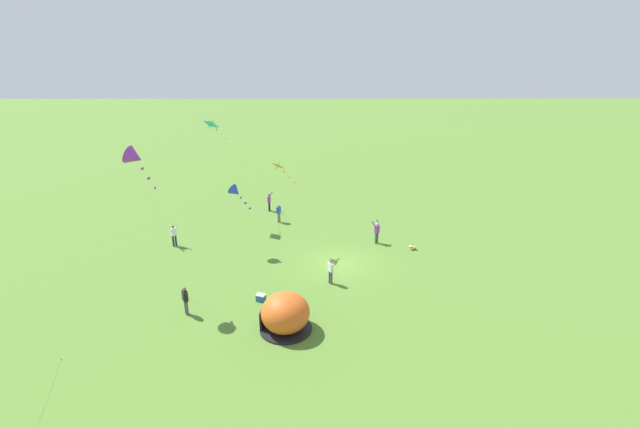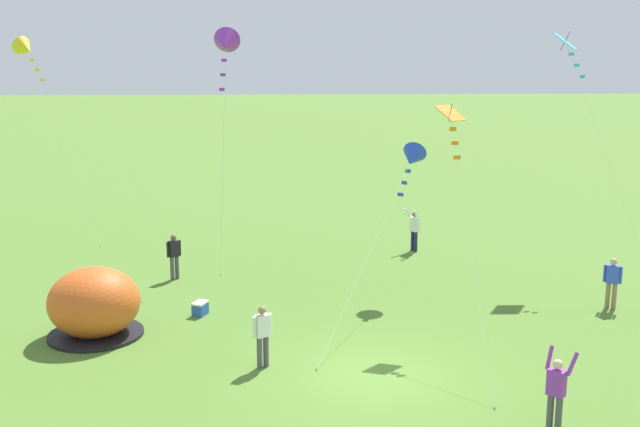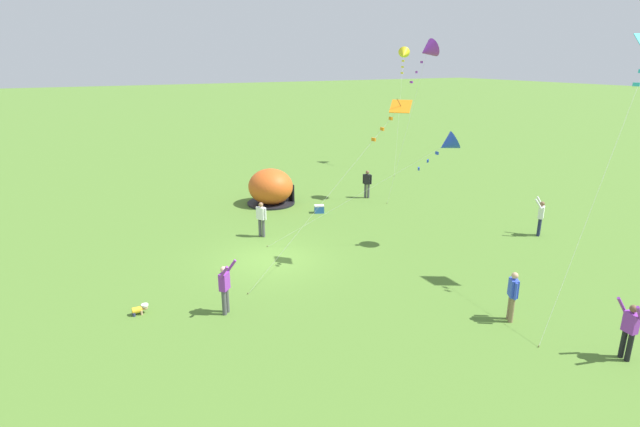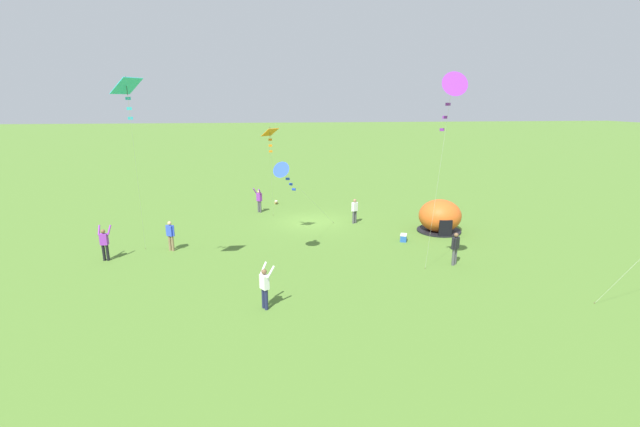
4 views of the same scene
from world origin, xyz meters
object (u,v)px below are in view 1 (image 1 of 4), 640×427
at_px(person_arms_raised, 377,231).
at_px(kite_orange, 282,170).
at_px(kite_blue, 236,192).
at_px(person_with_toddler, 279,212).
at_px(person_watching_sky, 185,299).
at_px(toddler_crawling, 413,248).
at_px(kite_purple, 135,157).
at_px(popup_tent, 285,313).
at_px(cooler_box, 261,298).
at_px(kite_cyan, 214,127).
at_px(person_far_back, 174,234).
at_px(person_near_tent, 331,270).
at_px(person_flying_kite, 269,201).

relative_size(person_arms_raised, kite_orange, 0.27).
bearing_deg(person_arms_raised, kite_blue, 97.96).
relative_size(person_with_toddler, person_watching_sky, 1.00).
xyz_separation_m(toddler_crawling, person_arms_raised, (1.32, 2.60, 0.82)).
distance_m(person_watching_sky, kite_purple, 8.33).
height_order(popup_tent, kite_purple, kite_purple).
height_order(cooler_box, person_with_toddler, person_with_toddler).
bearing_deg(kite_cyan, person_arms_raised, -109.81).
xyz_separation_m(person_with_toddler, person_far_back, (-5.24, 7.73, 0.03)).
bearing_deg(person_arms_raised, person_watching_sky, 129.57).
xyz_separation_m(person_with_toddler, person_watching_sky, (-14.92, 4.07, 0.00)).
xyz_separation_m(person_with_toddler, kite_orange, (-5.72, -0.85, 5.26)).
relative_size(toddler_crawling, person_watching_sky, 0.32).
relative_size(cooler_box, person_watching_sky, 0.37).
xyz_separation_m(cooler_box, person_arms_raised, (8.70, -8.14, 0.78)).
xyz_separation_m(person_arms_raised, kite_cyan, (4.80, 13.32, 7.52)).
relative_size(person_with_toddler, kite_purple, 0.18).
bearing_deg(popup_tent, kite_blue, 22.30).
xyz_separation_m(person_near_tent, person_watching_sky, (-3.52, 8.32, 0.00)).
xyz_separation_m(cooler_box, toddler_crawling, (7.37, -10.74, -0.04)).
distance_m(kite_orange, kite_blue, 3.71).
bearing_deg(kite_purple, kite_orange, -45.59).
relative_size(popup_tent, person_arms_raised, 1.49).
distance_m(person_flying_kite, kite_blue, 10.23).
relative_size(person_arms_raised, kite_purple, 0.20).
distance_m(toddler_crawling, person_far_back, 18.50).
relative_size(person_far_back, kite_blue, 0.24).
bearing_deg(kite_blue, person_near_tent, -126.98).
distance_m(popup_tent, cooler_box, 3.46).
distance_m(person_arms_raised, kite_blue, 11.35).
distance_m(cooler_box, person_flying_kite, 16.70).
distance_m(person_watching_sky, kite_blue, 9.52).
xyz_separation_m(toddler_crawling, person_watching_sky, (-8.76, 14.80, 0.79)).
xyz_separation_m(person_far_back, kite_orange, (-0.48, -8.58, 5.22)).
bearing_deg(kite_blue, person_arms_raised, -82.04).
relative_size(popup_tent, kite_blue, 0.36).
distance_m(person_arms_raised, kite_cyan, 16.03).
bearing_deg(person_flying_kite, person_with_toddler, -159.48).
bearing_deg(toddler_crawling, person_arms_raised, 63.10).
xyz_separation_m(kite_purple, kite_cyan, (12.95, -1.38, -0.16)).
height_order(person_with_toddler, person_far_back, person_far_back).
distance_m(person_flying_kite, person_arms_raised, 12.23).
height_order(person_near_tent, kite_purple, kite_purple).
relative_size(popup_tent, person_watching_sky, 1.63).
relative_size(person_near_tent, person_watching_sky, 1.00).
distance_m(popup_tent, toddler_crawling, 13.74).
height_order(person_flying_kite, person_far_back, same).
bearing_deg(cooler_box, person_far_back, 42.95).
bearing_deg(kite_cyan, person_with_toddler, -89.55).
height_order(person_flying_kite, kite_blue, kite_blue).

